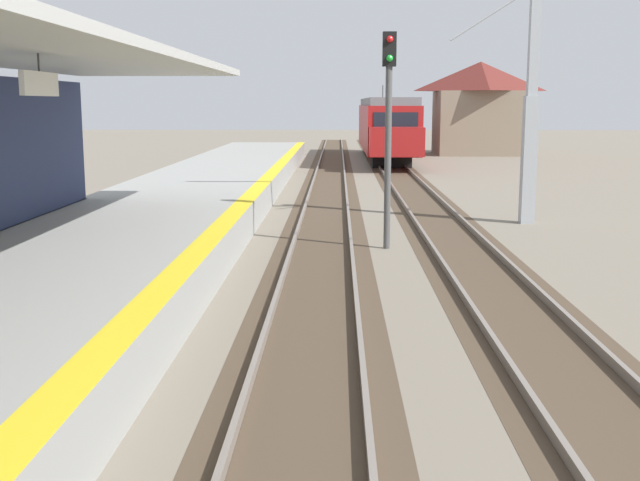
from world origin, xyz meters
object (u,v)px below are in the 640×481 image
(catenary_pylon_far_side, at_px, (521,101))
(approaching_train, at_px, (386,125))
(distant_trackside_house, at_px, (479,106))
(rail_signal_post, at_px, (388,118))

(catenary_pylon_far_side, bearing_deg, approaching_train, 94.90)
(approaching_train, xyz_separation_m, distant_trackside_house, (6.86, 5.83, 1.16))
(approaching_train, relative_size, catenary_pylon_far_side, 2.61)
(rail_signal_post, bearing_deg, catenary_pylon_far_side, 46.24)
(approaching_train, bearing_deg, rail_signal_post, -93.31)
(distant_trackside_house, bearing_deg, rail_signal_post, -103.13)
(rail_signal_post, bearing_deg, approaching_train, 86.69)
(rail_signal_post, height_order, catenary_pylon_far_side, catenary_pylon_far_side)
(distant_trackside_house, bearing_deg, catenary_pylon_far_side, -97.88)
(approaching_train, bearing_deg, catenary_pylon_far_side, -85.10)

